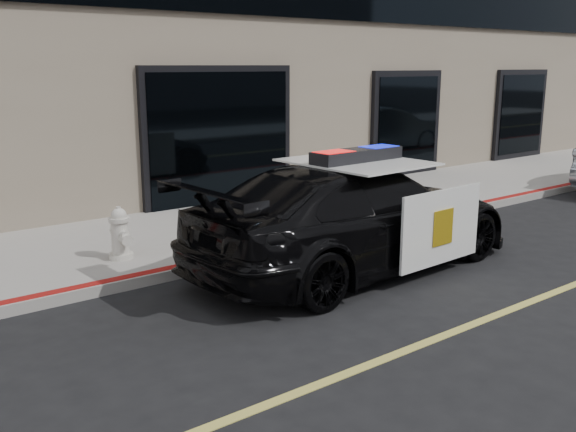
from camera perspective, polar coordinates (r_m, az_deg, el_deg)
ground at (r=9.29m, az=23.46°, el=-5.91°), size 120.00×120.00×0.00m
sidewalk_n at (r=12.51m, az=2.12°, el=0.31°), size 60.00×3.50×0.15m
police_car at (r=9.20m, az=6.04°, el=0.02°), size 2.71×5.52×1.74m
fire_hydrant at (r=9.51m, az=-14.69°, el=-1.60°), size 0.35×0.48×0.77m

